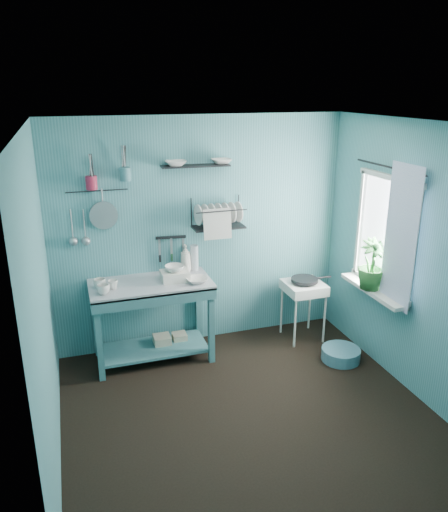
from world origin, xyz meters
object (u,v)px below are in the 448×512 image
object	(u,v)px
utensil_cup_magenta	(91,183)
floor_basin	(341,354)
wash_tub	(175,276)
storage_tin_large	(162,345)
frying_pan	(304,280)
potted_plant	(372,264)
soap_bottle	(186,258)
dish_rack	(218,213)
water_bottle	(194,258)
hotplate_stand	(303,310)
storage_tin_small	(180,342)
mug_right	(100,284)
colander	(104,215)
mug_left	(103,289)
mug_mid	(113,285)
utensil_cup_teal	(125,174)
work_counter	(153,321)

from	to	relation	value
utensil_cup_magenta	floor_basin	world-z (taller)	utensil_cup_magenta
utensil_cup_magenta	wash_tub	bearing A→B (deg)	-17.87
storage_tin_large	floor_basin	bearing A→B (deg)	-21.44
utensil_cup_magenta	floor_basin	size ratio (longest dim) A/B	0.32
frying_pan	potted_plant	xyz separation A→B (m)	(0.38, -0.67, 0.37)
wash_tub	potted_plant	size ratio (longest dim) A/B	0.54
soap_bottle	dish_rack	world-z (taller)	dish_rack
soap_bottle	utensil_cup_magenta	world-z (taller)	utensil_cup_magenta
storage_tin_large	floor_basin	xyz separation A→B (m)	(1.78, -0.70, -0.04)
water_bottle	dish_rack	distance (m)	0.55
hotplate_stand	storage_tin_small	bearing A→B (deg)	165.92
wash_tub	utensil_cup_magenta	bearing A→B (deg)	162.13
mug_right	colander	size ratio (longest dim) A/B	0.44
floor_basin	frying_pan	bearing A→B (deg)	105.92
soap_bottle	colander	bearing A→B (deg)	176.66
potted_plant	storage_tin_small	size ratio (longest dim) A/B	2.57
utensil_cup_magenta	frying_pan	bearing A→B (deg)	-7.16
potted_plant	storage_tin_small	distance (m)	2.21
mug_left	water_bottle	size ratio (longest dim) A/B	0.44
water_bottle	potted_plant	xyz separation A→B (m)	(1.58, -0.95, 0.07)
mug_mid	water_bottle	distance (m)	0.95
dish_rack	utensil_cup_teal	bearing A→B (deg)	-173.43
mug_left	hotplate_stand	world-z (taller)	mug_left
wash_tub	storage_tin_large	world-z (taller)	wash_tub
storage_tin_large	water_bottle	bearing A→B (deg)	22.04
mug_left	frying_pan	world-z (taller)	mug_left
work_counter	storage_tin_large	bearing A→B (deg)	21.16
soap_bottle	mug_right	bearing A→B (deg)	-167.74
colander	potted_plant	size ratio (longest dim) A/B	0.54
water_bottle	hotplate_stand	distance (m)	1.40
mug_mid	wash_tub	bearing A→B (deg)	3.63
work_counter	utensil_cup_teal	bearing A→B (deg)	120.78
soap_bottle	storage_tin_large	size ratio (longest dim) A/B	1.36
potted_plant	utensil_cup_teal	bearing A→B (deg)	157.18
mug_left	mug_mid	size ratio (longest dim) A/B	1.23
water_bottle	storage_tin_large	xyz separation A→B (m)	(-0.42, -0.17, -0.90)
utensil_cup_magenta	colander	xyz separation A→B (m)	(0.09, 0.03, -0.34)
utensil_cup_magenta	utensil_cup_teal	distance (m)	0.33
mug_mid	wash_tub	world-z (taller)	wash_tub
wash_tub	water_bottle	world-z (taller)	water_bottle
water_bottle	storage_tin_large	world-z (taller)	water_bottle
storage_tin_small	utensil_cup_teal	bearing A→B (deg)	163.33
hotplate_stand	utensil_cup_teal	world-z (taller)	utensil_cup_teal
mug_right	utensil_cup_teal	world-z (taller)	utensil_cup_teal
dish_rack	utensil_cup_magenta	xyz separation A→B (m)	(-1.27, 0.05, 0.39)
mug_left	colander	world-z (taller)	colander
mug_left	utensil_cup_teal	xyz separation A→B (m)	(0.32, 0.38, 1.03)
wash_tub	dish_rack	bearing A→B (deg)	19.53
mug_left	mug_right	bearing A→B (deg)	97.13
frying_pan	floor_basin	distance (m)	0.89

